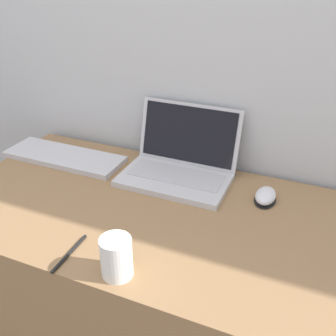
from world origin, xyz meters
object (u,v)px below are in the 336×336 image
(computer_mouse, at_px, (266,196))
(external_keyboard, at_px, (64,157))
(pen, at_px, (70,253))
(laptop, at_px, (180,162))
(drink_cup, at_px, (116,257))

(computer_mouse, distance_m, external_keyboard, 0.75)
(computer_mouse, height_order, pen, computer_mouse)
(external_keyboard, xyz_separation_m, pen, (0.33, -0.44, -0.01))
(laptop, relative_size, computer_mouse, 3.43)
(laptop, distance_m, pen, 0.50)
(computer_mouse, distance_m, pen, 0.61)
(external_keyboard, distance_m, pen, 0.55)
(drink_cup, bearing_deg, computer_mouse, 60.13)
(laptop, distance_m, computer_mouse, 0.31)
(laptop, height_order, drink_cup, laptop)
(computer_mouse, bearing_deg, laptop, 172.51)
(external_keyboard, bearing_deg, computer_mouse, 1.07)
(external_keyboard, height_order, pen, external_keyboard)
(external_keyboard, bearing_deg, pen, -52.46)
(drink_cup, bearing_deg, pen, 175.41)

